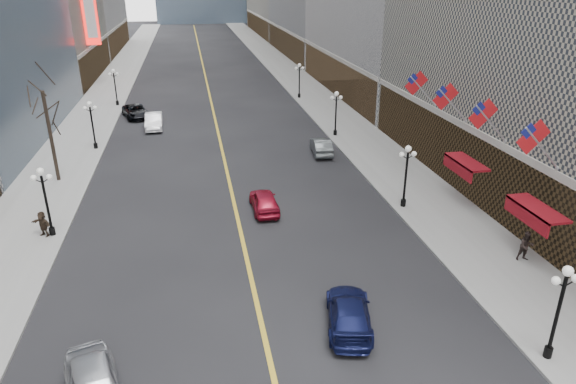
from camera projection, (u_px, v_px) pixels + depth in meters
name	position (u px, v px, depth m)	size (l,w,h in m)	color
sidewalk_east	(308.00, 91.00, 73.24)	(6.00, 230.00, 0.15)	gray
sidewalk_west	(104.00, 99.00, 68.43)	(6.00, 230.00, 0.15)	gray
lane_line	(207.00, 82.00, 79.91)	(0.25, 200.00, 0.02)	gold
streetlamp_east_0	(560.00, 303.00, 21.09)	(1.26, 0.44, 4.52)	black
streetlamp_east_1	(406.00, 170.00, 35.57)	(1.26, 0.44, 4.52)	black
streetlamp_east_2	(336.00, 109.00, 51.85)	(1.26, 0.44, 4.52)	black
streetlamp_east_3	(299.00, 77.00, 68.14)	(1.26, 0.44, 4.52)	black
streetlamp_west_1	(45.00, 195.00, 31.52)	(1.26, 0.44, 4.52)	black
streetlamp_west_2	(92.00, 120.00, 47.80)	(1.26, 0.44, 4.52)	black
streetlamp_west_3	(115.00, 83.00, 64.09)	(1.26, 0.44, 4.52)	black
flag_2	(536.00, 140.00, 27.22)	(2.87, 0.12, 2.87)	#B2B2B7
flag_3	(485.00, 116.00, 31.75)	(2.87, 0.12, 2.87)	#B2B2B7
flag_4	(448.00, 99.00, 36.27)	(2.87, 0.12, 2.87)	#B2B2B7
flag_5	(418.00, 85.00, 40.80)	(2.87, 0.12, 2.87)	#B2B2B7
awning_b	(534.00, 211.00, 29.00)	(1.40, 4.00, 0.93)	maroon
awning_c	(464.00, 164.00, 36.24)	(1.40, 4.00, 0.93)	maroon
theatre_marquee	(88.00, 1.00, 72.51)	(2.00, 0.55, 12.00)	red
tree_west_far	(45.00, 105.00, 38.97)	(3.60, 3.60, 7.92)	#2D231C
car_nb_mid	(154.00, 121.00, 55.38)	(1.74, 5.00, 1.65)	silver
car_nb_far	(136.00, 111.00, 59.69)	(2.45, 5.31, 1.48)	black
car_sb_near	(349.00, 313.00, 24.10)	(2.02, 4.98, 1.44)	#121745
car_sb_mid	(264.00, 201.00, 35.99)	(1.76, 4.37, 1.49)	maroon
car_sb_far	(321.00, 146.00, 47.51)	(1.59, 4.55, 1.50)	#505658
ped_east_walk	(526.00, 246.00, 29.33)	(0.88, 0.48, 1.82)	black
ped_west_far	(43.00, 224.00, 32.15)	(1.53, 0.44, 1.65)	#31251B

